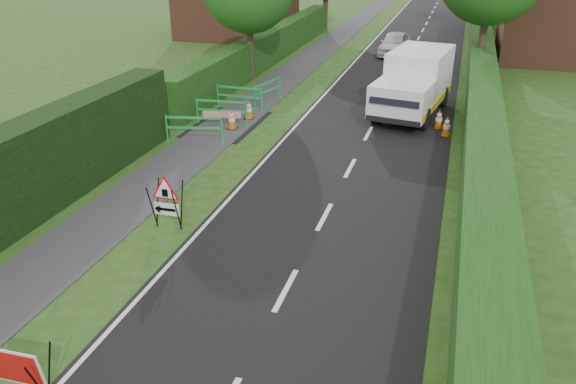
# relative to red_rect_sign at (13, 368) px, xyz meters

# --- Properties ---
(ground) EXTENTS (120.00, 120.00, 0.00)m
(ground) POSITION_rel_red_rect_sign_xyz_m (0.88, 3.06, -0.53)
(ground) COLOR #213F12
(ground) RESTS_ON ground
(road_surface) EXTENTS (6.00, 90.00, 0.02)m
(road_surface) POSITION_rel_red_rect_sign_xyz_m (3.38, 38.06, -0.52)
(road_surface) COLOR black
(road_surface) RESTS_ON ground
(footpath) EXTENTS (2.00, 90.00, 0.02)m
(footpath) POSITION_rel_red_rect_sign_xyz_m (-2.12, 38.06, -0.52)
(footpath) COLOR #2D2D30
(footpath) RESTS_ON ground
(hedge_west_far) EXTENTS (1.00, 24.00, 1.80)m
(hedge_west_far) POSITION_rel_red_rect_sign_xyz_m (-4.12, 25.06, -0.53)
(hedge_west_far) COLOR #14380F
(hedge_west_far) RESTS_ON ground
(hedge_east) EXTENTS (1.20, 50.00, 1.50)m
(hedge_east) POSITION_rel_red_rect_sign_xyz_m (7.38, 19.06, -0.53)
(hedge_east) COLOR #14380F
(hedge_east) RESTS_ON ground
(house_east_a) EXTENTS (7.50, 7.40, 7.88)m
(house_east_a) POSITION_rel_red_rect_sign_xyz_m (11.88, 31.06, 2.37)
(house_east_a) COLOR brown
(house_east_a) RESTS_ON ground
(red_rect_sign) EXTENTS (1.11, 0.69, 0.92)m
(red_rect_sign) POSITION_rel_red_rect_sign_xyz_m (0.00, 0.00, 0.00)
(red_rect_sign) COLOR black
(red_rect_sign) RESTS_ON ground
(triangle_sign) EXTENTS (0.88, 0.88, 1.24)m
(triangle_sign) POSITION_rel_red_rect_sign_xyz_m (-0.34, 5.79, 0.33)
(triangle_sign) COLOR black
(triangle_sign) RESTS_ON ground
(works_van) EXTENTS (2.94, 5.73, 2.50)m
(works_van) POSITION_rel_red_rect_sign_xyz_m (4.66, 17.69, 0.80)
(works_van) COLOR silver
(works_van) RESTS_ON ground
(traffic_cone_0) EXTENTS (0.38, 0.38, 0.79)m
(traffic_cone_0) POSITION_rel_red_rect_sign_xyz_m (6.16, 15.11, -0.14)
(traffic_cone_0) COLOR black
(traffic_cone_0) RESTS_ON ground
(traffic_cone_1) EXTENTS (0.38, 0.38, 0.79)m
(traffic_cone_1) POSITION_rel_red_rect_sign_xyz_m (5.84, 15.90, -0.14)
(traffic_cone_1) COLOR black
(traffic_cone_1) RESTS_ON ground
(traffic_cone_2) EXTENTS (0.38, 0.38, 0.79)m
(traffic_cone_2) POSITION_rel_red_rect_sign_xyz_m (5.71, 19.20, -0.14)
(traffic_cone_2) COLOR black
(traffic_cone_2) RESTS_ON ground
(traffic_cone_3) EXTENTS (0.38, 0.38, 0.79)m
(traffic_cone_3) POSITION_rel_red_rect_sign_xyz_m (-1.72, 13.59, -0.14)
(traffic_cone_3) COLOR black
(traffic_cone_3) RESTS_ON ground
(traffic_cone_4) EXTENTS (0.38, 0.38, 0.79)m
(traffic_cone_4) POSITION_rel_red_rect_sign_xyz_m (-1.54, 14.95, -0.14)
(traffic_cone_4) COLOR black
(traffic_cone_4) RESTS_ON ground
(ped_barrier_0) EXTENTS (2.09, 0.77, 1.00)m
(ped_barrier_0) POSITION_rel_red_rect_sign_xyz_m (-2.43, 11.82, 0.10)
(ped_barrier_0) COLOR #1A933F
(ped_barrier_0) RESTS_ON ground
(ped_barrier_1) EXTENTS (2.08, 0.56, 1.00)m
(ped_barrier_1) POSITION_rel_red_rect_sign_xyz_m (-2.31, 14.03, 0.10)
(ped_barrier_1) COLOR #1A933F
(ped_barrier_1) RESTS_ON ground
(ped_barrier_2) EXTENTS (2.06, 0.37, 1.00)m
(ped_barrier_2) POSITION_rel_red_rect_sign_xyz_m (-2.39, 16.13, 0.10)
(ped_barrier_2) COLOR #1A933F
(ped_barrier_2) RESTS_ON ground
(ped_barrier_3) EXTENTS (0.85, 2.08, 1.00)m
(ped_barrier_3) POSITION_rel_red_rect_sign_xyz_m (-1.53, 17.27, 0.10)
(ped_barrier_3) COLOR #1A933F
(ped_barrier_3) RESTS_ON ground
(redwhite_plank) EXTENTS (1.47, 0.36, 0.25)m
(redwhite_plank) POSITION_rel_red_rect_sign_xyz_m (-2.24, 13.85, -0.53)
(redwhite_plank) COLOR red
(redwhite_plank) RESTS_ON ground
(hatchback_car) EXTENTS (1.79, 4.00, 1.33)m
(hatchback_car) POSITION_rel_red_rect_sign_xyz_m (2.43, 29.44, 0.14)
(hatchback_car) COLOR silver
(hatchback_car) RESTS_ON ground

